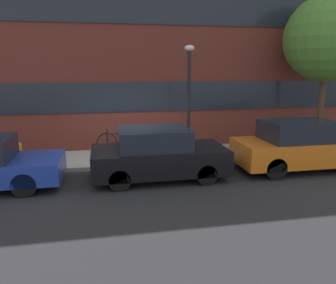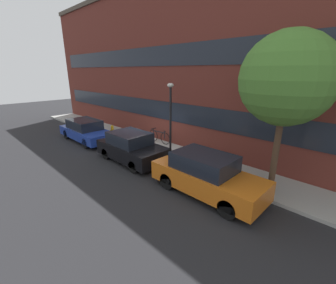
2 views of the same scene
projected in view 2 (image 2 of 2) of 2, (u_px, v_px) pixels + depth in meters
ground_plane at (140, 152)px, 12.64m from camera, size 56.00×56.00×0.00m
sidewalk_strip at (155, 147)px, 13.37m from camera, size 28.00×2.21×0.13m
rowhouse_facade at (173, 64)px, 13.00m from camera, size 28.00×1.02×9.46m
parked_car_blue at (86, 131)px, 14.58m from camera, size 4.46×1.71×1.37m
parked_car_black at (131, 147)px, 11.27m from camera, size 3.80×1.79×1.48m
parked_car_orange at (206, 175)px, 8.21m from camera, size 4.23×1.69×1.54m
fire_hydrant at (112, 131)px, 15.05m from camera, size 0.50×0.28×0.80m
bicycle at (159, 136)px, 13.80m from camera, size 1.76×0.44×0.85m
street_tree at (287, 80)px, 7.15m from camera, size 3.01×3.01×5.52m
lamp_post at (170, 112)px, 10.89m from camera, size 0.32×0.32×3.72m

